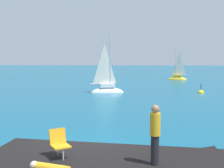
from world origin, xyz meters
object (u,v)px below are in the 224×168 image
object	(u,v)px
beach_chair	(59,142)
marker_buoy	(201,93)
sailboat_far	(178,78)
person_standing	(155,133)
sailboat_near	(107,90)

from	to	relation	value
beach_chair	marker_buoy	distance (m)	20.64
sailboat_far	person_standing	world-z (taller)	sailboat_far
sailboat_near	person_standing	size ratio (longest dim) A/B	3.46
sailboat_near	person_standing	distance (m)	19.10
beach_chair	marker_buoy	world-z (taller)	beach_chair
sailboat_far	beach_chair	world-z (taller)	sailboat_far
sailboat_near	sailboat_far	xyz separation A→B (m)	(8.37, 14.12, -0.05)
sailboat_far	marker_buoy	size ratio (longest dim) A/B	4.15
person_standing	beach_chair	bearing A→B (deg)	29.77
sailboat_near	person_standing	world-z (taller)	sailboat_near
person_standing	marker_buoy	bearing A→B (deg)	-66.84
sailboat_near	sailboat_far	size ratio (longest dim) A/B	1.19
person_standing	sailboat_near	bearing A→B (deg)	-42.49
sailboat_far	marker_buoy	distance (m)	13.70
sailboat_near	person_standing	bearing A→B (deg)	-94.52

